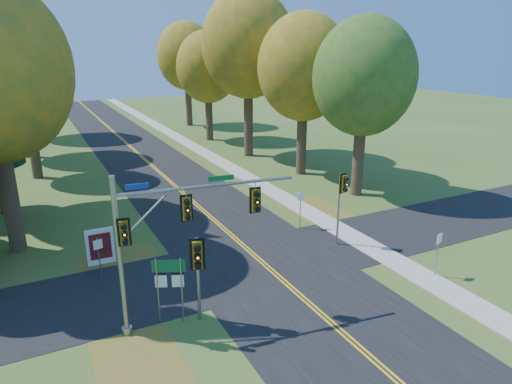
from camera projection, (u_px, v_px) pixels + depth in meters
name	position (u px, v px, depth m)	size (l,w,h in m)	color
ground	(281.00, 279.00, 21.93)	(160.00, 160.00, 0.00)	#32571E
road_main	(281.00, 278.00, 21.93)	(8.00, 160.00, 0.02)	black
road_cross	(261.00, 262.00, 23.62)	(60.00, 6.00, 0.02)	black
centerline_left	(279.00, 279.00, 21.88)	(0.10, 160.00, 0.01)	gold
centerline_right	(282.00, 278.00, 21.97)	(0.10, 160.00, 0.01)	gold
sidewalk_east	(380.00, 253.00, 24.59)	(1.60, 160.00, 0.06)	#9E998E
leaf_patch_w_near	(126.00, 272.00, 22.53)	(4.00, 6.00, 0.00)	brown
leaf_patch_e	(325.00, 216.00, 29.94)	(3.50, 8.00, 0.00)	brown
leaf_patch_w_far	(139.00, 362.00, 16.16)	(3.00, 5.00, 0.00)	brown
tree_e_a	(364.00, 77.00, 31.70)	(7.20, 7.20, 12.73)	#38281C
tree_e_b	(304.00, 68.00, 37.10)	(7.60, 7.60, 13.33)	#38281C
tree_w_c	(24.00, 81.00, 36.12)	(6.80, 6.80, 11.91)	#38281C
tree_e_c	(248.00, 45.00, 42.97)	(8.80, 8.80, 15.79)	#38281C
tree_w_d	(12.00, 55.00, 42.69)	(8.20, 8.20, 14.56)	#38281C
tree_e_d	(208.00, 67.00, 51.24)	(7.00, 7.00, 12.32)	#38281C
tree_w_e	(24.00, 50.00, 52.36)	(8.40, 8.40, 14.97)	#38281C
tree_e_e	(187.00, 56.00, 60.55)	(7.80, 7.80, 13.74)	#38281C
traffic_mast	(166.00, 230.00, 17.05)	(7.02, 1.14, 6.40)	gray
east_signal_pole	(342.00, 191.00, 24.59)	(0.48, 0.56, 4.19)	#989AA1
ped_signal_pole	(198.00, 261.00, 17.65)	(0.57, 0.68, 3.72)	gray
route_sign_cluster	(169.00, 278.00, 17.92)	(1.22, 0.58, 2.84)	gray
info_kiosk	(100.00, 247.00, 23.16)	(1.38, 0.22, 1.90)	silver
reg_sign_e_north	(301.00, 203.00, 27.43)	(0.46, 0.09, 2.40)	gray
reg_sign_e_south	(438.00, 247.00, 21.69)	(0.43, 0.15, 2.30)	gray
reg_sign_w	(99.00, 252.00, 21.20)	(0.42, 0.13, 2.23)	gray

